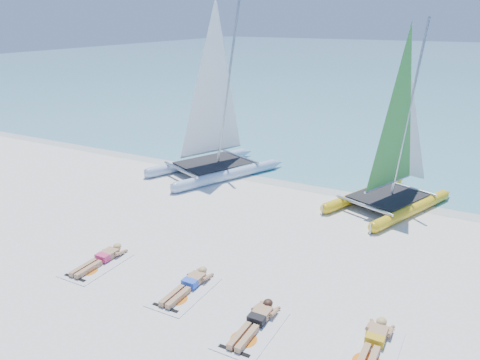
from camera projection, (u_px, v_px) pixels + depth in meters
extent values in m
plane|color=white|center=(242.00, 241.00, 13.78)|extent=(140.00, 140.00, 0.00)
cube|color=#7ABDCC|center=(453.00, 62.00, 65.95)|extent=(140.00, 115.00, 0.01)
cube|color=silver|center=(308.00, 185.00, 18.33)|extent=(140.00, 1.40, 0.01)
cylinder|color=#BEDAF9|center=(199.00, 162.00, 20.43)|extent=(2.37, 4.59, 0.43)
cone|color=#BEDAF9|center=(247.00, 152.00, 21.96)|extent=(0.62, 0.73, 0.41)
cylinder|color=#BEDAF9|center=(228.00, 175.00, 18.81)|extent=(2.37, 4.59, 0.43)
cone|color=#BEDAF9|center=(277.00, 163.00, 20.34)|extent=(0.62, 0.73, 0.41)
cube|color=black|center=(213.00, 163.00, 19.54)|extent=(2.99, 3.28, 0.03)
cylinder|color=#AEB1B5|center=(229.00, 81.00, 18.93)|extent=(0.61, 1.20, 6.67)
cylinder|color=gold|center=(364.00, 194.00, 16.90)|extent=(1.90, 4.10, 0.38)
cone|color=gold|center=(400.00, 180.00, 18.32)|extent=(0.53, 0.64, 0.36)
cylinder|color=gold|center=(412.00, 210.00, 15.53)|extent=(1.90, 4.10, 0.38)
cone|color=gold|center=(447.00, 193.00, 16.95)|extent=(0.53, 0.64, 0.36)
cube|color=black|center=(387.00, 196.00, 16.14)|extent=(2.56, 2.85, 0.03)
cylinder|color=#AEB1B5|center=(410.00, 109.00, 15.63)|extent=(0.49, 1.07, 5.86)
cube|color=white|center=(97.00, 265.00, 12.44)|extent=(1.00, 1.85, 0.02)
cube|color=tan|center=(108.00, 254.00, 12.76)|extent=(0.36, 0.55, 0.17)
cube|color=#D83368|center=(103.00, 257.00, 12.60)|extent=(0.37, 0.22, 0.17)
cube|color=tan|center=(86.00, 269.00, 12.11)|extent=(0.31, 0.85, 0.13)
sphere|color=tan|center=(117.00, 248.00, 13.06)|extent=(0.21, 0.21, 0.21)
ellipsoid|color=tan|center=(117.00, 246.00, 13.05)|extent=(0.22, 0.24, 0.15)
cube|color=white|center=(184.00, 292.00, 11.23)|extent=(1.00, 1.85, 0.02)
cube|color=tan|center=(194.00, 280.00, 11.55)|extent=(0.36, 0.55, 0.17)
cube|color=blue|center=(190.00, 283.00, 11.38)|extent=(0.37, 0.22, 0.17)
cube|color=tan|center=(175.00, 297.00, 10.90)|extent=(0.31, 0.85, 0.13)
sphere|color=tan|center=(202.00, 271.00, 11.84)|extent=(0.21, 0.21, 0.21)
ellipsoid|color=tan|center=(202.00, 270.00, 11.84)|extent=(0.22, 0.24, 0.15)
cube|color=white|center=(251.00, 330.00, 9.87)|extent=(1.00, 1.85, 0.02)
cube|color=tan|center=(260.00, 315.00, 10.19)|extent=(0.36, 0.55, 0.17)
cube|color=black|center=(256.00, 320.00, 10.02)|extent=(0.37, 0.22, 0.17)
cube|color=tan|center=(243.00, 337.00, 9.54)|extent=(0.31, 0.85, 0.13)
sphere|color=tan|center=(268.00, 305.00, 10.48)|extent=(0.21, 0.21, 0.21)
ellipsoid|color=#341E13|center=(268.00, 303.00, 10.48)|extent=(0.22, 0.24, 0.15)
cube|color=white|center=(371.00, 352.00, 9.24)|extent=(1.00, 1.85, 0.02)
cube|color=tan|center=(377.00, 335.00, 9.56)|extent=(0.36, 0.55, 0.17)
cube|color=gold|center=(375.00, 340.00, 9.39)|extent=(0.37, 0.22, 0.17)
cube|color=tan|center=(367.00, 360.00, 8.91)|extent=(0.31, 0.85, 0.13)
sphere|color=tan|center=(381.00, 323.00, 9.85)|extent=(0.21, 0.21, 0.21)
ellipsoid|color=tan|center=(382.00, 321.00, 9.84)|extent=(0.22, 0.24, 0.15)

